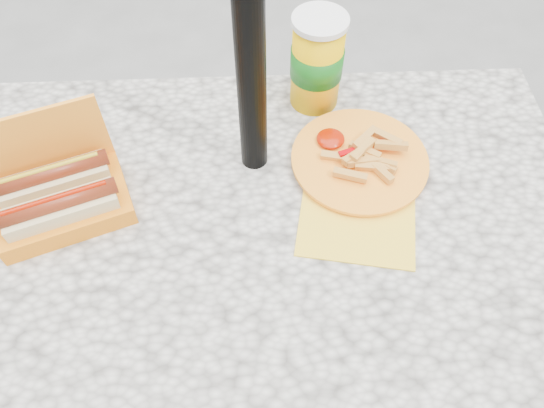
{
  "coord_description": "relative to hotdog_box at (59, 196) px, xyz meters",
  "views": [
    {
      "loc": [
        0.01,
        -0.5,
        1.54
      ],
      "look_at": [
        0.03,
        0.02,
        0.8
      ],
      "focal_mm": 35.0,
      "sensor_mm": 36.0,
      "label": 1
    }
  ],
  "objects": [
    {
      "name": "ground",
      "position": [
        0.34,
        -0.06,
        -0.79
      ],
      "size": [
        60.0,
        60.0,
        0.0
      ],
      "primitive_type": "plane",
      "color": "slate"
    },
    {
      "name": "picnic_table",
      "position": [
        0.34,
        -0.06,
        -0.15
      ],
      "size": [
        1.2,
        0.8,
        0.75
      ],
      "color": "beige",
      "rests_on": "ground"
    },
    {
      "name": "hotdog_box",
      "position": [
        0.0,
        0.0,
        0.0
      ],
      "size": [
        0.27,
        0.22,
        0.19
      ],
      "rotation": [
        0.0,
        0.0,
        0.35
      ],
      "color": "orange",
      "rests_on": "picnic_table"
    },
    {
      "name": "fries_plate",
      "position": [
        0.54,
        0.07,
        -0.03
      ],
      "size": [
        0.27,
        0.37,
        0.05
      ],
      "rotation": [
        0.0,
        0.0,
        0.13
      ],
      "color": "yellow",
      "rests_on": "picnic_table"
    },
    {
      "name": "soda_cup",
      "position": [
        0.47,
        0.26,
        0.06
      ],
      "size": [
        0.11,
        0.11,
        0.2
      ],
      "rotation": [
        0.0,
        0.0,
        0.22
      ],
      "color": "#FFBB00",
      "rests_on": "picnic_table"
    }
  ]
}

